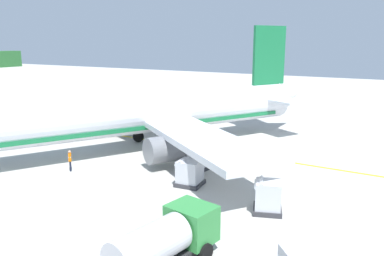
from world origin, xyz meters
The scene contains 7 objects.
airliner_foreground centered at (31.96, 18.50, 3.39)m, with size 37.99×32.18×11.90m.
service_truck_baggage centered at (16.80, 5.10, 1.39)m, with size 6.01×3.04×2.40m.
cargo_container_near centered at (29.90, 10.67, 0.94)m, with size 1.98×1.98×1.99m.
cargo_container_mid centered at (26.19, 9.46, 0.94)m, with size 1.97×1.97×1.99m.
cargo_container_far centered at (24.73, 3.08, 0.99)m, with size 2.18×2.18×2.09m.
crew_marshaller centered at (24.02, 19.32, 1.01)m, with size 0.48×0.48×1.72m.
apron_guide_line centered at (35.20, 13.78, 0.01)m, with size 0.30×60.00×0.01m, color yellow.
Camera 1 is at (3.67, -4.00, 10.18)m, focal length 35.89 mm.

